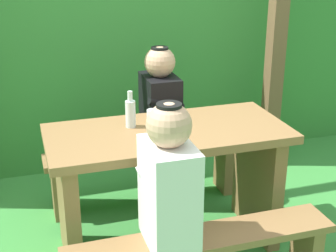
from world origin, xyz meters
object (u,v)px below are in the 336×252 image
Objects in this scene: person_white_shirt at (169,181)px; person_black_coat at (160,102)px; picnic_table at (168,169)px; drinking_glass at (153,117)px; bench_far at (144,163)px; cell_phone at (174,127)px; bottle_left at (130,113)px.

person_black_coat is at bearing 75.45° from person_white_shirt.
drinking_glass is (-0.06, 0.11, 0.30)m from picnic_table.
picnic_table is 1.95× the size of person_white_shirt.
person_black_coat is at bearing 77.98° from picnic_table.
drinking_glass reaches higher than picnic_table.
picnic_table is 1.00× the size of bench_far.
person_white_shirt reaches higher than cell_phone.
person_black_coat reaches higher than cell_phone.
bottle_left is at bearing -124.55° from person_black_coat.
bench_far is 0.46m from person_black_coat.
bottle_left is (-0.19, 0.11, 0.34)m from picnic_table.
person_white_shirt is 8.09× the size of drinking_glass.
bottle_left reaches higher than bench_far.
drinking_glass is (-0.06, -0.46, 0.52)m from bench_far.
cell_phone is (0.10, -0.09, -0.04)m from drinking_glass.
drinking_glass is at bearing 120.35° from cell_phone.
picnic_table is at bearing -62.46° from drinking_glass.
drinking_glass is 0.41× the size of bottle_left.
cell_phone is (0.24, -0.09, -0.08)m from bottle_left.
picnic_table is at bearing 72.98° from person_white_shirt.
drinking_glass is at bearing 80.47° from person_white_shirt.
person_white_shirt is 1.00× the size of person_black_coat.
picnic_table is at bearing -90.00° from bench_far.
cell_phone reaches higher than bench_far.
picnic_table is 0.26m from cell_phone.
picnic_table is at bearing -172.27° from cell_phone.
person_black_coat reaches higher than picnic_table.
cell_phone is (0.22, 0.59, 0.03)m from person_white_shirt.
bottle_left is at bearing 150.50° from picnic_table.
person_black_coat is (0.12, 0.57, 0.23)m from picnic_table.
picnic_table is 0.62m from person_black_coat.
drinking_glass is 0.14m from cell_phone.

